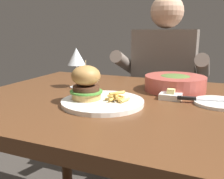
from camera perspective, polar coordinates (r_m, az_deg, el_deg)
dining_table at (r=0.89m, az=6.38°, el=-8.19°), size 1.22×0.83×0.74m
main_plate at (r=0.81m, az=-2.13°, el=-2.88°), size 0.27×0.27×0.01m
burger_sandwich at (r=0.81m, az=-5.96°, el=1.63°), size 0.11×0.11×0.13m
fries_pile at (r=0.80m, az=0.99°, el=-1.70°), size 0.08×0.08×0.03m
wine_glass at (r=1.04m, az=-8.11°, el=7.18°), size 0.08×0.08×0.16m
bread_plate at (r=0.88m, az=23.25°, el=-2.82°), size 0.16×0.16×0.01m
table_knife at (r=0.86m, az=20.07°, el=-2.13°), size 0.20×0.05×0.01m
butter_dish at (r=0.89m, az=13.27°, el=-1.41°), size 0.07×0.06×0.04m
soup_bowl at (r=1.02m, az=14.20°, el=1.54°), size 0.24×0.24×0.06m
diner_person at (r=1.57m, az=11.54°, el=-2.11°), size 0.51×0.36×1.18m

